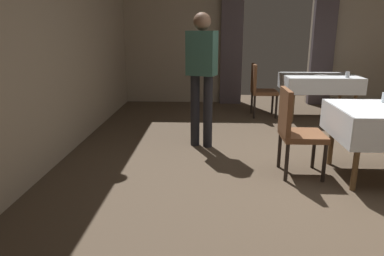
{
  "coord_description": "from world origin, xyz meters",
  "views": [
    {
      "loc": [
        -1.39,
        -3.39,
        1.52
      ],
      "look_at": [
        -1.57,
        0.61,
        0.4
      ],
      "focal_mm": 33.17,
      "sensor_mm": 36.0,
      "label": 1
    }
  ],
  "objects_px": {
    "chair_mid_left": "(295,128)",
    "plate_far_b": "(320,75)",
    "glass_far_a": "(348,75)",
    "dining_table_far": "(319,81)",
    "chair_far_left": "(260,88)",
    "person_waiter_by_doorway": "(202,69)"
  },
  "relations": [
    {
      "from": "dining_table_far",
      "to": "glass_far_a",
      "type": "distance_m",
      "value": 0.5
    },
    {
      "from": "dining_table_far",
      "to": "chair_far_left",
      "type": "height_order",
      "value": "chair_far_left"
    },
    {
      "from": "dining_table_far",
      "to": "plate_far_b",
      "type": "xyz_separation_m",
      "value": [
        0.01,
        0.02,
        0.1
      ]
    },
    {
      "from": "dining_table_far",
      "to": "person_waiter_by_doorway",
      "type": "height_order",
      "value": "person_waiter_by_doorway"
    },
    {
      "from": "chair_mid_left",
      "to": "plate_far_b",
      "type": "height_order",
      "value": "chair_mid_left"
    },
    {
      "from": "chair_far_left",
      "to": "glass_far_a",
      "type": "relative_size",
      "value": 9.36
    },
    {
      "from": "chair_far_left",
      "to": "plate_far_b",
      "type": "height_order",
      "value": "chair_far_left"
    },
    {
      "from": "dining_table_far",
      "to": "chair_mid_left",
      "type": "relative_size",
      "value": 1.35
    },
    {
      "from": "chair_far_left",
      "to": "person_waiter_by_doorway",
      "type": "distance_m",
      "value": 2.09
    },
    {
      "from": "chair_mid_left",
      "to": "glass_far_a",
      "type": "height_order",
      "value": "chair_mid_left"
    },
    {
      "from": "dining_table_far",
      "to": "chair_far_left",
      "type": "distance_m",
      "value": 1.02
    },
    {
      "from": "glass_far_a",
      "to": "dining_table_far",
      "type": "bearing_deg",
      "value": 136.89
    },
    {
      "from": "glass_far_a",
      "to": "person_waiter_by_doorway",
      "type": "relative_size",
      "value": 0.06
    },
    {
      "from": "person_waiter_by_doorway",
      "to": "dining_table_far",
      "type": "bearing_deg",
      "value": 40.19
    },
    {
      "from": "person_waiter_by_doorway",
      "to": "chair_mid_left",
      "type": "bearing_deg",
      "value": -42.51
    },
    {
      "from": "chair_mid_left",
      "to": "glass_far_a",
      "type": "bearing_deg",
      "value": 59.41
    },
    {
      "from": "dining_table_far",
      "to": "chair_far_left",
      "type": "relative_size",
      "value": 1.35
    },
    {
      "from": "chair_far_left",
      "to": "dining_table_far",
      "type": "bearing_deg",
      "value": -2.92
    },
    {
      "from": "chair_mid_left",
      "to": "plate_far_b",
      "type": "relative_size",
      "value": 3.97
    },
    {
      "from": "glass_far_a",
      "to": "chair_far_left",
      "type": "bearing_deg",
      "value": 164.57
    },
    {
      "from": "dining_table_far",
      "to": "plate_far_b",
      "type": "relative_size",
      "value": 5.37
    },
    {
      "from": "plate_far_b",
      "to": "person_waiter_by_doorway",
      "type": "relative_size",
      "value": 0.14
    }
  ]
}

